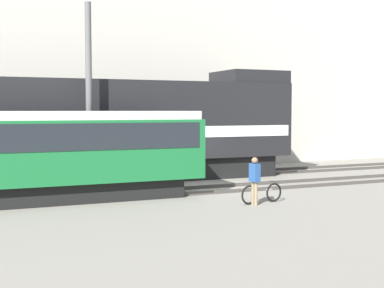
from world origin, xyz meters
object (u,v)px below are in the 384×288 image
at_px(person, 255,176).
at_px(utility_pole_left, 89,97).
at_px(streetcar, 29,151).
at_px(bicycle, 262,193).
at_px(freight_locomotive, 101,129).

xyz_separation_m(person, utility_pole_left, (-4.30, 5.50, 2.72)).
distance_m(streetcar, utility_pole_left, 3.84).
height_order(bicycle, utility_pole_left, utility_pole_left).
xyz_separation_m(freight_locomotive, streetcar, (-3.57, -4.31, -0.56)).
relative_size(bicycle, person, 1.07).
relative_size(person, utility_pole_left, 0.22).
relative_size(freight_locomotive, streetcar, 1.50).
relative_size(freight_locomotive, person, 11.27).
xyz_separation_m(freight_locomotive, bicycle, (3.71, -7.45, -2.02)).
bearing_deg(person, utility_pole_left, 128.06).
bearing_deg(streetcar, bicycle, -23.34).
height_order(freight_locomotive, streetcar, freight_locomotive).
xyz_separation_m(bicycle, person, (-0.41, -0.20, 0.63)).
height_order(streetcar, utility_pole_left, utility_pole_left).
distance_m(freight_locomotive, streetcar, 5.62).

